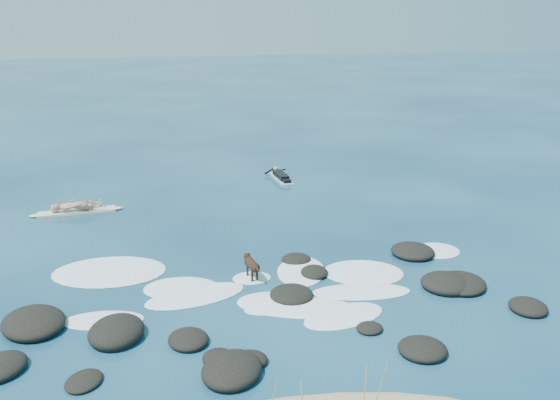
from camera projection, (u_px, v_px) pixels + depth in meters
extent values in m
plane|color=#0A2642|center=(241.00, 275.00, 17.90)|extent=(160.00, 160.00, 0.00)
cylinder|color=olive|center=(364.00, 396.00, 11.22)|extent=(0.14, 0.20, 1.12)
cylinder|color=olive|center=(379.00, 390.00, 11.29)|extent=(0.21, 0.20, 1.22)
ellipsoid|color=black|center=(250.00, 360.00, 13.47)|extent=(0.93, 0.88, 0.30)
ellipsoid|color=black|center=(292.00, 295.00, 16.46)|extent=(1.28, 1.31, 0.37)
ellipsoid|color=black|center=(84.00, 381.00, 12.76)|extent=(1.04, 1.13, 0.20)
ellipsoid|color=black|center=(446.00, 283.00, 17.07)|extent=(1.72, 1.71, 0.47)
ellipsoid|color=black|center=(246.00, 366.00, 13.30)|extent=(0.56, 0.65, 0.15)
ellipsoid|color=black|center=(188.00, 339.00, 14.28)|extent=(1.06, 1.16, 0.33)
ellipsoid|color=black|center=(218.00, 358.00, 13.52)|extent=(0.84, 0.87, 0.32)
ellipsoid|color=black|center=(232.00, 370.00, 13.01)|extent=(1.79, 1.89, 0.50)
ellipsoid|color=black|center=(33.00, 323.00, 14.94)|extent=(2.00, 2.18, 0.51)
ellipsoid|color=black|center=(314.00, 272.00, 17.87)|extent=(1.00, 1.09, 0.31)
ellipsoid|color=black|center=(370.00, 328.00, 14.84)|extent=(0.87, 0.85, 0.21)
ellipsoid|color=black|center=(116.00, 332.00, 14.50)|extent=(1.58, 1.78, 0.56)
ellipsoid|color=black|center=(528.00, 307.00, 15.81)|extent=(1.16, 1.24, 0.34)
ellipsoid|color=black|center=(296.00, 259.00, 18.83)|extent=(1.16, 1.16, 0.26)
ellipsoid|color=black|center=(0.00, 367.00, 13.17)|extent=(1.49, 1.59, 0.38)
ellipsoid|color=black|center=(413.00, 251.00, 19.32)|extent=(1.51, 1.57, 0.41)
ellipsoid|color=black|center=(423.00, 349.00, 13.86)|extent=(1.39, 1.38, 0.38)
ellipsoid|color=black|center=(461.00, 283.00, 17.14)|extent=(1.89, 1.98, 0.37)
ellipsoid|color=white|center=(181.00, 288.00, 17.03)|extent=(2.27, 1.79, 0.12)
ellipsoid|color=white|center=(344.00, 316.00, 15.50)|extent=(2.50, 1.81, 0.12)
ellipsoid|color=white|center=(437.00, 251.00, 19.62)|extent=(1.64, 1.55, 0.12)
ellipsoid|color=white|center=(109.00, 272.00, 18.09)|extent=(3.52, 2.64, 0.12)
ellipsoid|color=white|center=(363.00, 273.00, 18.02)|extent=(2.71, 2.34, 0.12)
ellipsoid|color=white|center=(267.00, 301.00, 16.27)|extent=(1.69, 1.28, 0.12)
ellipsoid|color=white|center=(278.00, 307.00, 15.99)|extent=(1.88, 1.04, 0.12)
ellipsoid|color=white|center=(361.00, 292.00, 16.82)|extent=(2.82, 1.37, 0.12)
ellipsoid|color=white|center=(103.00, 320.00, 15.29)|extent=(2.09, 1.20, 0.12)
ellipsoid|color=white|center=(195.00, 296.00, 16.58)|extent=(3.01, 1.98, 0.12)
ellipsoid|color=white|center=(301.00, 271.00, 18.12)|extent=(1.95, 2.50, 0.12)
ellipsoid|color=white|center=(299.00, 307.00, 15.97)|extent=(3.38, 2.20, 0.12)
ellipsoid|color=white|center=(252.00, 278.00, 17.66)|extent=(1.10, 0.90, 0.12)
cube|color=beige|center=(77.00, 212.00, 23.18)|extent=(2.83, 0.87, 0.09)
ellipsoid|color=beige|center=(115.00, 208.00, 23.58)|extent=(0.59, 0.38, 0.10)
ellipsoid|color=beige|center=(37.00, 215.00, 22.77)|extent=(0.59, 0.38, 0.10)
imported|color=tan|center=(74.00, 187.00, 22.89)|extent=(0.50, 0.70, 1.81)
cube|color=silver|center=(281.00, 179.00, 27.62)|extent=(0.70, 2.14, 0.08)
ellipsoid|color=silver|center=(274.00, 173.00, 28.57)|extent=(0.30, 0.48, 0.08)
cube|color=black|center=(281.00, 175.00, 27.57)|extent=(0.52, 1.32, 0.21)
sphere|color=tan|center=(276.00, 169.00, 28.22)|extent=(0.24, 0.24, 0.22)
cylinder|color=black|center=(269.00, 171.00, 28.31)|extent=(0.50, 0.33, 0.24)
cylinder|color=black|center=(281.00, 170.00, 28.46)|extent=(0.53, 0.23, 0.24)
cube|color=black|center=(286.00, 180.00, 26.93)|extent=(0.38, 0.56, 0.13)
cylinder|color=black|center=(252.00, 265.00, 17.43)|extent=(0.37, 0.59, 0.27)
sphere|color=black|center=(249.00, 261.00, 17.65)|extent=(0.33, 0.33, 0.28)
sphere|color=black|center=(255.00, 268.00, 17.21)|extent=(0.30, 0.30, 0.25)
sphere|color=black|center=(247.00, 256.00, 17.76)|extent=(0.24, 0.24, 0.20)
cone|color=black|center=(246.00, 255.00, 17.87)|extent=(0.13, 0.14, 0.10)
cone|color=black|center=(245.00, 254.00, 17.71)|extent=(0.10, 0.08, 0.10)
cone|color=black|center=(249.00, 253.00, 17.75)|extent=(0.10, 0.08, 0.10)
cylinder|color=black|center=(248.00, 272.00, 17.66)|extent=(0.08, 0.08, 0.36)
cylinder|color=black|center=(252.00, 271.00, 17.71)|extent=(0.08, 0.08, 0.36)
cylinder|color=black|center=(252.00, 277.00, 17.32)|extent=(0.08, 0.08, 0.36)
cylinder|color=black|center=(257.00, 276.00, 17.38)|extent=(0.08, 0.08, 0.36)
cylinder|color=black|center=(257.00, 268.00, 17.09)|extent=(0.10, 0.26, 0.16)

